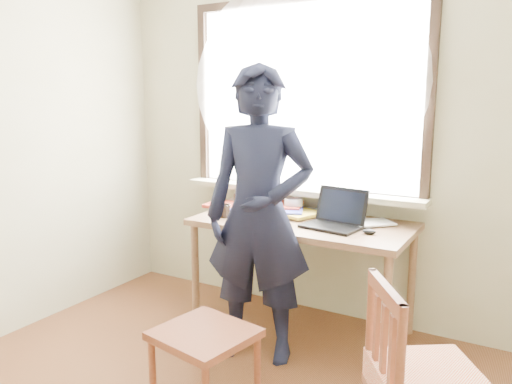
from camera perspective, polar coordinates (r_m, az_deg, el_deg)
The scene contains 12 objects.
room_shell at distance 2.07m, azimuth -10.95°, elevation 11.60°, with size 3.52×4.02×2.61m.
desk at distance 3.41m, azimuth 5.30°, elevation -4.63°, with size 1.46×0.73×0.78m.
laptop at distance 3.26m, azimuth 9.10°, elevation -2.94°, with size 0.39×0.34×0.24m.
mug_white at distance 3.61m, azimuth 4.30°, elevation -1.54°, with size 0.14×0.14×0.11m, color white.
mug_dark at distance 3.47m, azimuth -3.74°, elevation -2.17°, with size 0.10×0.10×0.09m, color black.
mouse at distance 3.13m, azimuth 12.80°, elevation -4.43°, with size 0.08×0.06×0.03m, color black.
desk_clutter at distance 3.66m, azimuth 1.73°, elevation -1.73°, with size 0.89×0.51×0.06m.
book_a at distance 3.72m, azimuth 1.25°, elevation -1.83°, with size 0.19×0.25×0.02m, color white.
book_b at distance 3.44m, azimuth 12.34°, elevation -3.13°, with size 0.19×0.26×0.02m, color white.
picture_frame at distance 3.71m, azimuth -1.47°, elevation -1.19°, with size 0.13×0.08×0.11m.
work_chair at distance 2.62m, azimuth -5.89°, elevation -16.87°, with size 0.51×0.50×0.46m.
person at distance 3.01m, azimuth 0.37°, elevation -2.69°, with size 0.66×0.43×1.80m, color black.
Camera 1 is at (1.33, -1.36, 1.59)m, focal length 35.00 mm.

